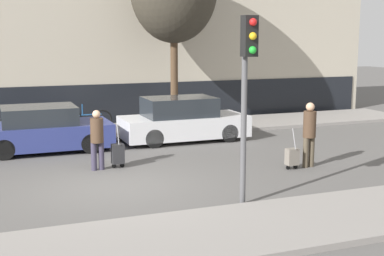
{
  "coord_description": "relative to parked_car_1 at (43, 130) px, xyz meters",
  "views": [
    {
      "loc": [
        -2.71,
        -11.9,
        3.46
      ],
      "look_at": [
        2.61,
        1.8,
        0.95
      ],
      "focal_mm": 50.0,
      "sensor_mm": 36.0,
      "label": 1
    }
  ],
  "objects": [
    {
      "name": "parked_bicycle",
      "position": [
        1.82,
        2.56,
        -0.16
      ],
      "size": [
        1.77,
        0.06,
        0.96
      ],
      "color": "black",
      "rests_on": "sidewalk_far"
    },
    {
      "name": "traffic_light",
      "position": [
        3.3,
        -7.09,
        2.11
      ],
      "size": [
        0.28,
        0.47,
        3.88
      ],
      "color": "#515154",
      "rests_on": "ground_plane"
    },
    {
      "name": "parked_car_1",
      "position": [
        0.0,
        0.0,
        0.0
      ],
      "size": [
        3.98,
        1.92,
        1.39
      ],
      "color": "navy",
      "rests_on": "ground_plane"
    },
    {
      "name": "sidewalk_far",
      "position": [
        1.13,
        2.27,
        -0.59
      ],
      "size": [
        28.0,
        3.0,
        0.12
      ],
      "color": "gray",
      "rests_on": "ground_plane"
    },
    {
      "name": "parked_car_2",
      "position": [
        4.54,
        0.0,
        0.03
      ],
      "size": [
        4.21,
        1.78,
        1.48
      ],
      "color": "silver",
      "rests_on": "ground_plane"
    },
    {
      "name": "sidewalk_near",
      "position": [
        1.13,
        -8.48,
        -0.59
      ],
      "size": [
        28.0,
        2.5,
        0.12
      ],
      "color": "gray",
      "rests_on": "ground_plane"
    },
    {
      "name": "trolley_right",
      "position": [
        5.87,
        -4.76,
        -0.31
      ],
      "size": [
        0.34,
        0.29,
        1.1
      ],
      "color": "slate",
      "rests_on": "ground_plane"
    },
    {
      "name": "ground_plane",
      "position": [
        1.13,
        -4.73,
        -0.65
      ],
      "size": [
        80.0,
        80.0,
        0.0
      ],
      "primitive_type": "plane",
      "color": "#565451"
    },
    {
      "name": "pedestrian_left",
      "position": [
        1.06,
        -2.97,
        0.25
      ],
      "size": [
        0.35,
        0.34,
        1.59
      ],
      "rotation": [
        0.0,
        0.0,
        3.2
      ],
      "color": "#383347",
      "rests_on": "ground_plane"
    },
    {
      "name": "pedestrian_right",
      "position": [
        6.41,
        -4.7,
        0.35
      ],
      "size": [
        0.35,
        0.34,
        1.75
      ],
      "rotation": [
        0.0,
        0.0,
        0.11
      ],
      "color": "#4C4233",
      "rests_on": "ground_plane"
    },
    {
      "name": "trolley_left",
      "position": [
        1.61,
        -2.94,
        -0.27
      ],
      "size": [
        0.34,
        0.29,
        1.19
      ],
      "color": "#262628",
      "rests_on": "ground_plane"
    }
  ]
}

